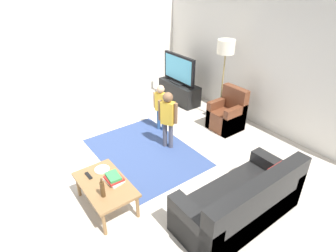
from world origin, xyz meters
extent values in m
plane|color=beige|center=(0.00, 0.00, 0.00)|extent=(7.80, 7.80, 0.00)
cube|color=silver|center=(0.00, 3.00, 1.35)|extent=(6.00, 0.12, 2.70)
cube|color=silver|center=(-3.00, 0.00, 1.35)|extent=(0.12, 6.00, 2.70)
cube|color=#33477A|center=(-0.37, 0.33, 0.00)|extent=(2.20, 1.60, 0.01)
cube|color=black|center=(-1.81, 2.30, 0.25)|extent=(1.20, 0.44, 0.50)
cube|color=black|center=(-1.81, 2.25, 0.10)|extent=(1.10, 0.32, 0.03)
cube|color=black|center=(-1.81, 2.28, 0.52)|extent=(0.44, 0.28, 0.03)
cube|color=black|center=(-1.81, 2.28, 0.87)|extent=(1.10, 0.07, 0.68)
cube|color=#59B2D8|center=(-1.81, 2.24, 0.87)|extent=(1.00, 0.01, 0.58)
cube|color=black|center=(1.71, 0.51, 0.21)|extent=(0.80, 1.80, 0.42)
cube|color=black|center=(2.01, 0.51, 0.43)|extent=(0.20, 1.80, 0.86)
cube|color=black|center=(1.71, -0.29, 0.30)|extent=(0.80, 0.20, 0.60)
cube|color=black|center=(1.71, 1.31, 0.30)|extent=(0.80, 0.20, 0.60)
cube|color=#B22823|center=(1.86, 1.06, 0.56)|extent=(0.10, 0.32, 0.32)
cube|color=brown|center=(-0.09, 2.20, 0.21)|extent=(0.60, 0.60, 0.42)
cube|color=brown|center=(-0.09, 2.42, 0.45)|extent=(0.60, 0.16, 0.90)
cube|color=brown|center=(-0.33, 2.20, 0.30)|extent=(0.12, 0.60, 0.60)
cube|color=brown|center=(0.15, 2.20, 0.30)|extent=(0.12, 0.60, 0.60)
cylinder|color=#262626|center=(-0.51, 2.45, 0.01)|extent=(0.28, 0.28, 0.02)
cylinder|color=#99844C|center=(-0.51, 2.45, 0.76)|extent=(0.03, 0.03, 1.50)
cylinder|color=silver|center=(-0.51, 2.45, 1.64)|extent=(0.36, 0.36, 0.28)
cylinder|color=#33598C|center=(-0.93, 1.04, 0.23)|extent=(0.08, 0.08, 0.46)
cylinder|color=#33598C|center=(-0.84, 1.09, 0.23)|extent=(0.08, 0.08, 0.46)
cube|color=gold|center=(-0.89, 1.07, 0.65)|extent=(0.25, 0.21, 0.39)
sphere|color=tan|center=(-0.89, 1.07, 0.93)|extent=(0.16, 0.16, 0.16)
cylinder|color=tan|center=(-1.01, 1.00, 0.67)|extent=(0.06, 0.06, 0.35)
cylinder|color=tan|center=(-0.76, 1.13, 0.67)|extent=(0.06, 0.06, 0.35)
cylinder|color=#4C4C59|center=(-0.32, 0.76, 0.26)|extent=(0.09, 0.09, 0.51)
cylinder|color=#4C4C59|center=(-0.21, 0.82, 0.26)|extent=(0.09, 0.09, 0.51)
cube|color=gold|center=(-0.27, 0.79, 0.73)|extent=(0.28, 0.24, 0.44)
sphere|color=brown|center=(-0.27, 0.79, 1.05)|extent=(0.18, 0.18, 0.18)
cylinder|color=brown|center=(-0.40, 0.72, 0.76)|extent=(0.07, 0.07, 0.40)
cylinder|color=brown|center=(-0.13, 0.87, 0.76)|extent=(0.07, 0.07, 0.40)
cube|color=olive|center=(0.45, -0.84, 0.40)|extent=(1.00, 0.60, 0.04)
cylinder|color=olive|center=(0.00, -1.09, 0.19)|extent=(0.05, 0.05, 0.38)
cylinder|color=olive|center=(0.90, -1.09, 0.19)|extent=(0.05, 0.05, 0.38)
cylinder|color=olive|center=(0.00, -0.59, 0.19)|extent=(0.05, 0.05, 0.38)
cylinder|color=olive|center=(0.90, -0.59, 0.19)|extent=(0.05, 0.05, 0.38)
cube|color=white|center=(0.49, -0.71, 0.44)|extent=(0.29, 0.24, 0.04)
cube|color=red|center=(0.49, -0.71, 0.47)|extent=(0.24, 0.22, 0.04)
cube|color=#388C4C|center=(0.49, -0.71, 0.51)|extent=(0.25, 0.18, 0.04)
cylinder|color=#4C3319|center=(0.67, -0.96, 0.54)|extent=(0.06, 0.06, 0.23)
cylinder|color=#4C3319|center=(0.67, -0.96, 0.68)|extent=(0.02, 0.02, 0.06)
cube|color=black|center=(0.17, -0.96, 0.43)|extent=(0.17, 0.05, 0.02)
cylinder|color=white|center=(0.15, -0.74, 0.43)|extent=(0.22, 0.22, 0.02)
cube|color=silver|center=(0.17, -0.74, 0.44)|extent=(0.13, 0.10, 0.01)
camera|label=1|loc=(3.38, -1.90, 3.06)|focal=29.85mm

